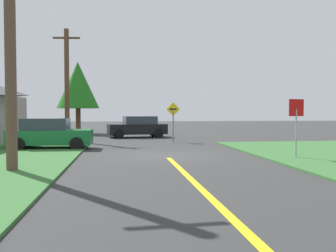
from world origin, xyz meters
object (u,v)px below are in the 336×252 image
(stop_sign, at_px, (296,117))
(oak_tree_left, at_px, (78,85))
(parked_car_near_building, at_px, (50,134))
(car_approaching_junction, at_px, (138,127))
(utility_pole_mid, at_px, (67,84))
(direction_sign, at_px, (173,117))
(utility_pole_near, at_px, (10,39))

(stop_sign, bearing_deg, oak_tree_left, -71.42)
(parked_car_near_building, bearing_deg, stop_sign, -25.41)
(car_approaching_junction, distance_m, oak_tree_left, 8.26)
(utility_pole_mid, height_order, direction_sign, utility_pole_mid)
(car_approaching_junction, distance_m, utility_pole_mid, 6.45)
(car_approaching_junction, height_order, oak_tree_left, oak_tree_left)
(oak_tree_left, bearing_deg, car_approaching_junction, -47.08)
(parked_car_near_building, xyz_separation_m, utility_pole_near, (0.20, -7.59, 3.50))
(parked_car_near_building, xyz_separation_m, utility_pole_mid, (0.12, 5.70, 3.06))
(utility_pole_mid, bearing_deg, utility_pole_near, -89.68)
(utility_pole_mid, bearing_deg, car_approaching_junction, 30.45)
(utility_pole_mid, relative_size, oak_tree_left, 1.17)
(stop_sign, height_order, parked_car_near_building, stop_sign)
(direction_sign, relative_size, oak_tree_left, 0.40)
(parked_car_near_building, relative_size, utility_pole_mid, 0.57)
(utility_pole_mid, bearing_deg, stop_sign, -46.07)
(utility_pole_near, bearing_deg, car_approaching_junction, 73.40)
(car_approaching_junction, relative_size, utility_pole_near, 0.55)
(stop_sign, distance_m, car_approaching_junction, 15.31)
(utility_pole_mid, xyz_separation_m, oak_tree_left, (-0.19, 8.35, 0.47))
(stop_sign, relative_size, oak_tree_left, 0.39)
(parked_car_near_building, distance_m, direction_sign, 8.15)
(utility_pole_near, xyz_separation_m, direction_sign, (6.92, 11.49, -2.69))
(parked_car_near_building, distance_m, oak_tree_left, 14.48)
(car_approaching_junction, bearing_deg, parked_car_near_building, 51.30)
(utility_pole_near, height_order, direction_sign, utility_pole_near)
(stop_sign, xyz_separation_m, direction_sign, (-3.82, 9.42, -0.13))
(stop_sign, height_order, oak_tree_left, oak_tree_left)
(utility_pole_near, bearing_deg, oak_tree_left, 90.71)
(direction_sign, bearing_deg, stop_sign, -67.96)
(car_approaching_junction, relative_size, parked_car_near_building, 1.09)
(direction_sign, height_order, oak_tree_left, oak_tree_left)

